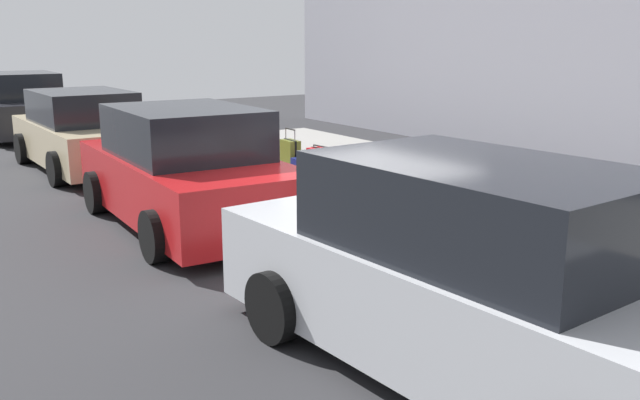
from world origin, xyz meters
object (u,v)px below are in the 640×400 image
Objects in this scene: suitcase_olive_11 at (291,162)px; bollard_post at (236,146)px; parked_car_charcoal_3 at (23,107)px; suitcase_red_2 at (495,232)px; suitcase_teal_6 at (390,192)px; suitcase_maroon_8 at (339,183)px; suitcase_maroon_1 at (531,231)px; parked_car_beige_2 at (84,133)px; suitcase_navy_10 at (304,175)px; suitcase_olive_4 at (435,205)px; parked_car_red_1 at (187,171)px; suitcase_navy_3 at (466,220)px; parked_car_silver_0 at (475,281)px; suitcase_silver_0 at (567,247)px; fire_hydrant at (263,153)px; suitcase_red_9 at (320,173)px; suitcase_black_5 at (408,199)px; suitcase_silver_7 at (368,192)px.

bollard_post is at bearing 6.75° from suitcase_olive_11.
suitcase_red_2 is at bearing -171.19° from parked_car_charcoal_3.
suitcase_teal_6 is 1.05m from suitcase_maroon_8.
suitcase_maroon_1 is at bearing -177.19° from suitcase_red_2.
suitcase_red_2 is at bearing -178.89° from bollard_post.
suitcase_navy_10 is at bearing -154.12° from parked_car_beige_2.
parked_car_red_1 reaches higher than suitcase_olive_4.
suitcase_navy_3 is 3.24m from parked_car_silver_0.
suitcase_red_2 is at bearing -0.72° from suitcase_silver_0.
suitcase_maroon_8 is 1.06m from suitcase_navy_10.
suitcase_red_2 is at bearing 179.93° from suitcase_navy_10.
suitcase_maroon_1 is 1.20× the size of fire_hydrant.
bollard_post is 0.21× the size of parked_car_beige_2.
suitcase_olive_11 is 1.19× the size of fire_hydrant.
parked_car_silver_0 reaches higher than suitcase_silver_0.
suitcase_navy_3 is at bearing 179.93° from fire_hydrant.
suitcase_olive_4 reaches higher than suitcase_red_9.
suitcase_black_5 is 0.23× the size of parked_car_charcoal_3.
suitcase_olive_11 reaches higher than suitcase_maroon_8.
fire_hydrant is at bearing 1.20° from suitcase_silver_7.
bollard_post is 8.38m from parked_car_silver_0.
suitcase_maroon_8 is 6.11m from parked_car_beige_2.
suitcase_olive_4 is 1.29× the size of fire_hydrant.
suitcase_navy_10 is 2.33m from parked_car_red_1.
suitcase_red_9 reaches higher than suitcase_silver_7.
fire_hydrant is (3.50, 0.06, 0.08)m from suitcase_teal_6.
parked_car_beige_2 is (6.25, 2.34, 0.34)m from suitcase_silver_7.
suitcase_olive_4 is 1.38× the size of suitcase_silver_7.
parked_car_charcoal_3 reaches higher than suitcase_red_2.
parked_car_charcoal_3 is (11.96, 2.34, 0.39)m from suitcase_silver_7.
suitcase_maroon_8 is (3.56, 0.07, -0.08)m from suitcase_maroon_1.
suitcase_maroon_1 is at bearing 178.55° from suitcase_teal_6.
suitcase_teal_6 is 0.15× the size of parked_car_silver_0.
parked_car_beige_2 reaches higher than fire_hydrant.
suitcase_olive_4 is 1.58× the size of suitcase_maroon_8.
suitcase_olive_11 is at bearing -166.73° from parked_car_charcoal_3.
suitcase_black_5 reaches higher than suitcase_red_9.
suitcase_maroon_8 is 0.14× the size of parked_car_silver_0.
parked_car_charcoal_3 reaches higher than parked_car_red_1.
parked_car_red_1 is (-2.65, 2.12, 0.17)m from bollard_post.
suitcase_silver_0 reaches higher than suitcase_maroon_8.
suitcase_navy_10 is (4.12, -0.01, 0.00)m from suitcase_red_2.
suitcase_silver_0 reaches higher than suitcase_red_9.
suitcase_red_9 reaches higher than suitcase_maroon_8.
suitcase_olive_11 reaches higher than suitcase_teal_6.
parked_car_red_1 is at bearing 129.52° from fire_hydrant.
parked_car_beige_2 is (7.75, 2.25, 0.22)m from suitcase_olive_4.
bollard_post reaches higher than suitcase_navy_10.
suitcase_teal_6 is 0.17× the size of parked_car_charcoal_3.
suitcase_maroon_8 reaches higher than suitcase_navy_3.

